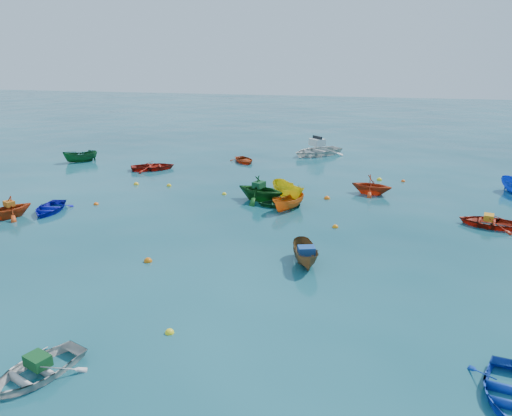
% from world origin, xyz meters
% --- Properties ---
extents(ground, '(160.00, 160.00, 0.00)m').
position_xyz_m(ground, '(0.00, 0.00, 0.00)').
color(ground, '#093642').
rests_on(ground, ground).
extents(dinghy_blue_sw, '(2.65, 3.31, 0.61)m').
position_xyz_m(dinghy_blue_sw, '(-11.77, 2.89, 0.00)').
color(dinghy_blue_sw, '#0D0FA2').
rests_on(dinghy_blue_sw, ground).
extents(dinghy_white_near, '(3.00, 3.47, 0.60)m').
position_xyz_m(dinghy_white_near, '(-2.91, -10.68, 0.00)').
color(dinghy_white_near, beige).
rests_on(dinghy_white_near, ground).
extents(sampan_brown_mid, '(1.71, 2.81, 1.02)m').
position_xyz_m(sampan_brown_mid, '(3.61, -1.10, 0.00)').
color(sampan_brown_mid, brown).
rests_on(sampan_brown_mid, ground).
extents(dinghy_blue_se, '(2.63, 3.32, 0.62)m').
position_xyz_m(dinghy_blue_se, '(10.12, -8.66, 0.00)').
color(dinghy_blue_se, '#0D34A3').
rests_on(dinghy_blue_se, ground).
extents(dinghy_orange_w, '(3.07, 3.21, 1.31)m').
position_xyz_m(dinghy_orange_w, '(-13.29, 1.48, 0.00)').
color(dinghy_orange_w, '#BF3D12').
rests_on(dinghy_orange_w, ground).
extents(sampan_yellow_mid, '(2.92, 3.35, 1.26)m').
position_xyz_m(sampan_yellow_mid, '(1.32, 8.22, 0.00)').
color(sampan_yellow_mid, yellow).
rests_on(sampan_yellow_mid, ground).
extents(dinghy_green_e, '(2.79, 2.23, 0.52)m').
position_xyz_m(dinghy_green_e, '(0.99, 6.89, 0.00)').
color(dinghy_green_e, '#0F411F').
rests_on(dinghy_green_e, ground).
extents(dinghy_red_nw, '(4.04, 3.64, 0.69)m').
position_xyz_m(dinghy_red_nw, '(-10.29, 14.01, 0.00)').
color(dinghy_red_nw, '#9D190D').
rests_on(dinghy_red_nw, ground).
extents(sampan_orange_n, '(2.12, 2.77, 1.01)m').
position_xyz_m(sampan_orange_n, '(1.65, 6.32, 0.00)').
color(sampan_orange_n, orange).
rests_on(sampan_orange_n, ground).
extents(dinghy_green_n, '(3.85, 3.59, 1.64)m').
position_xyz_m(dinghy_green_n, '(-0.36, 7.77, 0.00)').
color(dinghy_green_n, '#114C15').
rests_on(dinghy_green_n, ground).
extents(dinghy_red_ne, '(3.56, 2.90, 0.65)m').
position_xyz_m(dinghy_red_ne, '(12.53, 5.91, 0.00)').
color(dinghy_red_ne, '#9E1E0D').
rests_on(dinghy_red_ne, ground).
extents(dinghy_red_far, '(3.08, 3.28, 0.55)m').
position_xyz_m(dinghy_red_far, '(-4.01, 18.16, 0.00)').
color(dinghy_red_far, '#AB320E').
rests_on(dinghy_red_far, ground).
extents(dinghy_orange_far, '(3.05, 2.79, 1.36)m').
position_xyz_m(dinghy_orange_far, '(6.33, 10.82, 0.00)').
color(dinghy_orange_far, '#B83411').
rests_on(dinghy_orange_far, ground).
extents(sampan_green_far, '(2.78, 2.49, 1.06)m').
position_xyz_m(sampan_green_far, '(-17.27, 15.23, 0.00)').
color(sampan_green_far, '#124E22').
rests_on(sampan_green_far, ground).
extents(motorboat_white, '(5.77, 5.80, 1.59)m').
position_xyz_m(motorboat_white, '(1.55, 22.48, 0.00)').
color(motorboat_white, silver).
rests_on(motorboat_white, ground).
extents(tarp_green_a, '(0.84, 0.74, 0.34)m').
position_xyz_m(tarp_green_a, '(-2.87, -10.59, 0.47)').
color(tarp_green_a, '#134D20').
rests_on(tarp_green_a, dinghy_white_near).
extents(tarp_blue_a, '(0.85, 0.73, 0.35)m').
position_xyz_m(tarp_blue_a, '(3.66, -1.25, 0.68)').
color(tarp_blue_a, '#194794').
rests_on(tarp_blue_a, sampan_brown_mid).
extents(tarp_orange_a, '(0.73, 0.67, 0.29)m').
position_xyz_m(tarp_orange_a, '(-13.26, 1.52, 0.80)').
color(tarp_orange_a, '#D16315').
rests_on(tarp_orange_a, dinghy_orange_w).
extents(tarp_green_b, '(0.80, 0.91, 0.37)m').
position_xyz_m(tarp_green_b, '(-0.46, 7.80, 1.01)').
color(tarp_green_b, '#114723').
rests_on(tarp_green_b, dinghy_green_n).
extents(tarp_orange_b, '(0.63, 0.74, 0.31)m').
position_xyz_m(tarp_orange_b, '(12.44, 5.93, 0.48)').
color(tarp_orange_b, orange).
rests_on(tarp_orange_b, dinghy_red_ne).
extents(buoy_or_a, '(0.37, 0.37, 0.37)m').
position_xyz_m(buoy_or_a, '(-3.21, -2.44, 0.00)').
color(buoy_or_a, '#D5650B').
rests_on(buoy_or_a, ground).
extents(buoy_ye_a, '(0.31, 0.31, 0.31)m').
position_xyz_m(buoy_ye_a, '(-0.05, -7.69, 0.00)').
color(buoy_ye_a, yellow).
rests_on(buoy_ye_a, ground).
extents(buoy_or_b, '(0.33, 0.33, 0.33)m').
position_xyz_m(buoy_or_b, '(4.55, 3.87, 0.00)').
color(buoy_or_b, orange).
rests_on(buoy_or_b, ground).
extents(buoy_ye_b, '(0.33, 0.33, 0.33)m').
position_xyz_m(buoy_ye_b, '(-7.21, 9.72, 0.00)').
color(buoy_ye_b, yellow).
rests_on(buoy_ye_b, ground).
extents(buoy_or_c, '(0.31, 0.31, 0.31)m').
position_xyz_m(buoy_or_c, '(-9.86, 4.72, 0.00)').
color(buoy_or_c, '#FF600D').
rests_on(buoy_or_c, ground).
extents(buoy_ye_c, '(0.29, 0.29, 0.29)m').
position_xyz_m(buoy_ye_c, '(-2.92, 8.57, 0.00)').
color(buoy_ye_c, yellow).
rests_on(buoy_ye_c, ground).
extents(buoy_or_d, '(0.39, 0.39, 0.39)m').
position_xyz_m(buoy_or_d, '(3.65, 9.04, 0.00)').
color(buoy_or_d, '#FB640D').
rests_on(buoy_or_d, ground).
extents(buoy_ye_d, '(0.35, 0.35, 0.35)m').
position_xyz_m(buoy_ye_d, '(-9.57, 9.57, 0.00)').
color(buoy_ye_d, yellow).
rests_on(buoy_ye_d, ground).
extents(buoy_or_e, '(0.29, 0.29, 0.29)m').
position_xyz_m(buoy_or_e, '(8.54, 14.54, 0.00)').
color(buoy_or_e, '#F3520D').
rests_on(buoy_or_e, ground).
extents(buoy_ye_e, '(0.38, 0.38, 0.38)m').
position_xyz_m(buoy_ye_e, '(6.89, 14.57, 0.00)').
color(buoy_ye_e, yellow).
rests_on(buoy_ye_e, ground).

